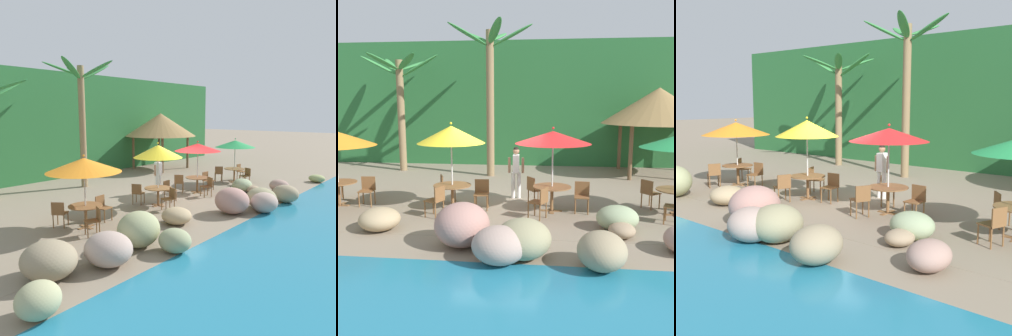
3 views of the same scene
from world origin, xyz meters
The scene contains 21 objects.
ground_plane centered at (0.00, 0.00, 0.00)m, with size 120.00×120.00×0.00m, color gray.
terrace_deck centered at (0.00, 0.00, 0.00)m, with size 18.00×5.20×0.01m.
foliage_backdrop centered at (0.00, 9.00, 3.00)m, with size 28.00×2.40×6.00m.
rock_seawall centered at (-2.09, -3.14, 0.40)m, with size 17.12×3.38×1.01m.
dining_table_orange centered at (-4.83, -0.34, 0.61)m, with size 1.10×1.10×0.74m.
chair_orange_seaward centered at (-4.00, -0.15, 0.51)m, with size 0.47×0.47×0.87m.
umbrella_yellow centered at (-1.30, -0.32, 2.21)m, with size 1.95×1.95×2.57m.
dining_table_yellow centered at (-1.30, -0.32, 0.61)m, with size 1.10×1.10×0.74m.
chair_yellow_seaward centered at (-0.46, -0.17, 0.51)m, with size 0.45×0.46×0.87m.
chair_yellow_inland centered at (-1.72, 0.42, 0.51)m, with size 0.56×0.55×0.87m.
chair_yellow_left centered at (-1.53, -1.15, 0.51)m, with size 0.55×0.55×0.87m.
umbrella_red centered at (1.60, -0.20, 2.14)m, with size 2.14×2.14×2.44m.
dining_table_red centered at (1.60, -0.20, 0.61)m, with size 1.10×1.10×0.74m.
chair_red_seaward centered at (2.45, -0.17, 0.51)m, with size 0.45×0.46×0.87m.
chair_red_inland centered at (1.05, 0.46, 0.51)m, with size 0.59×0.59×0.87m.
chair_red_left centered at (1.29, -0.99, 0.51)m, with size 0.57×0.57×0.87m.
chair_green_inland centered at (4.44, 0.40, 0.51)m, with size 0.59×0.59×0.87m.
palm_tree_nearest centered at (-5.17, 5.81, 3.58)m, with size 3.58×3.46×5.19m.
palm_tree_second centered at (-0.99, 4.99, 4.09)m, with size 3.40×3.52×6.21m.
palapa_hut centered at (6.02, 6.00, 2.94)m, with size 4.74×4.74×3.71m.
waiter_in_white centered at (0.43, 1.21, 0.99)m, with size 0.52×0.35×1.70m.
Camera 2 is at (1.53, -11.14, 3.16)m, focal length 41.49 mm.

